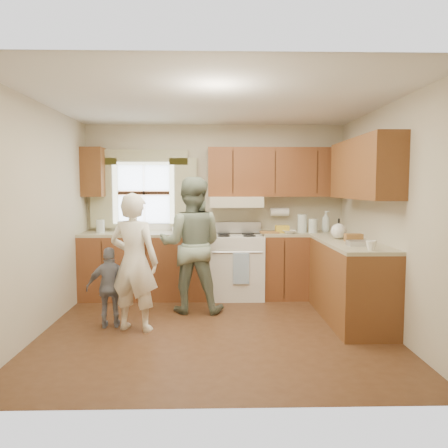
{
  "coord_description": "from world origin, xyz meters",
  "views": [
    {
      "loc": [
        -0.02,
        -4.76,
        1.59
      ],
      "look_at": [
        0.1,
        0.4,
        1.15
      ],
      "focal_mm": 35.0,
      "sensor_mm": 36.0,
      "label": 1
    }
  ],
  "objects_px": {
    "woman_left": "(134,262)",
    "stove": "(236,265)",
    "woman_right": "(191,245)",
    "child": "(111,287)"
  },
  "relations": [
    {
      "from": "woman_left",
      "to": "stove",
      "type": "bearing_deg",
      "value": -114.71
    },
    {
      "from": "woman_left",
      "to": "woman_right",
      "type": "bearing_deg",
      "value": -114.07
    },
    {
      "from": "stove",
      "to": "woman_left",
      "type": "xyz_separation_m",
      "value": [
        -1.2,
        -1.42,
        0.3
      ]
    },
    {
      "from": "stove",
      "to": "child",
      "type": "xyz_separation_m",
      "value": [
        -1.49,
        -1.32,
        -0.01
      ]
    },
    {
      "from": "stove",
      "to": "woman_right",
      "type": "height_order",
      "value": "woman_right"
    },
    {
      "from": "woman_right",
      "to": "child",
      "type": "height_order",
      "value": "woman_right"
    },
    {
      "from": "woman_right",
      "to": "child",
      "type": "relative_size",
      "value": 1.88
    },
    {
      "from": "stove",
      "to": "child",
      "type": "height_order",
      "value": "stove"
    },
    {
      "from": "stove",
      "to": "child",
      "type": "bearing_deg",
      "value": -138.58
    },
    {
      "from": "woman_left",
      "to": "child",
      "type": "bearing_deg",
      "value": -4.28
    }
  ]
}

